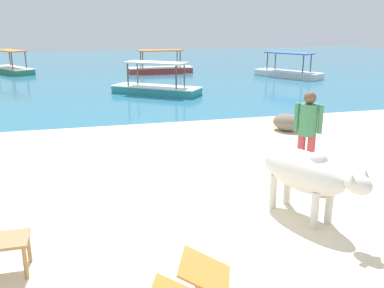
{
  "coord_description": "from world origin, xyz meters",
  "views": [
    {
      "loc": [
        -1.49,
        -4.57,
        2.86
      ],
      "look_at": [
        0.45,
        3.0,
        0.55
      ],
      "focal_mm": 38.91,
      "sensor_mm": 36.0,
      "label": 1
    }
  ],
  "objects_px": {
    "deck_chair_near": "(188,287)",
    "person_standing": "(308,128)",
    "boat_teal": "(156,87)",
    "boat_green": "(12,68)",
    "boat_red": "(161,68)",
    "boat_white": "(288,72)",
    "cow": "(305,172)"
  },
  "relations": [
    {
      "from": "deck_chair_near",
      "to": "person_standing",
      "type": "distance_m",
      "value": 4.51
    },
    {
      "from": "deck_chair_near",
      "to": "person_standing",
      "type": "bearing_deg",
      "value": -111.74
    },
    {
      "from": "boat_teal",
      "to": "person_standing",
      "type": "bearing_deg",
      "value": -46.43
    },
    {
      "from": "deck_chair_near",
      "to": "boat_green",
      "type": "height_order",
      "value": "boat_green"
    },
    {
      "from": "boat_red",
      "to": "boat_teal",
      "type": "relative_size",
      "value": 1.02
    },
    {
      "from": "boat_red",
      "to": "person_standing",
      "type": "bearing_deg",
      "value": 88.18
    },
    {
      "from": "boat_white",
      "to": "cow",
      "type": "bearing_deg",
      "value": -57.42
    },
    {
      "from": "boat_white",
      "to": "boat_teal",
      "type": "bearing_deg",
      "value": -96.38
    },
    {
      "from": "boat_red",
      "to": "deck_chair_near",
      "type": "bearing_deg",
      "value": 80.01
    },
    {
      "from": "boat_red",
      "to": "boat_teal",
      "type": "bearing_deg",
      "value": 77.93
    },
    {
      "from": "boat_white",
      "to": "boat_green",
      "type": "bearing_deg",
      "value": -142.68
    },
    {
      "from": "boat_teal",
      "to": "boat_green",
      "type": "bearing_deg",
      "value": 163.81
    },
    {
      "from": "boat_red",
      "to": "boat_teal",
      "type": "distance_m",
      "value": 7.44
    },
    {
      "from": "boat_teal",
      "to": "boat_green",
      "type": "relative_size",
      "value": 0.97
    },
    {
      "from": "person_standing",
      "to": "boat_white",
      "type": "bearing_deg",
      "value": 13.0
    },
    {
      "from": "deck_chair_near",
      "to": "boat_green",
      "type": "distance_m",
      "value": 23.15
    },
    {
      "from": "cow",
      "to": "boat_teal",
      "type": "relative_size",
      "value": 0.53
    },
    {
      "from": "deck_chair_near",
      "to": "boat_teal",
      "type": "relative_size",
      "value": 0.25
    },
    {
      "from": "boat_teal",
      "to": "boat_white",
      "type": "height_order",
      "value": "same"
    },
    {
      "from": "person_standing",
      "to": "cow",
      "type": "bearing_deg",
      "value": -171.23
    },
    {
      "from": "boat_red",
      "to": "boat_white",
      "type": "distance_m",
      "value": 7.22
    },
    {
      "from": "person_standing",
      "to": "boat_white",
      "type": "xyz_separation_m",
      "value": [
        6.59,
        13.66,
        -0.7
      ]
    },
    {
      "from": "boat_red",
      "to": "boat_white",
      "type": "height_order",
      "value": "same"
    },
    {
      "from": "cow",
      "to": "person_standing",
      "type": "xyz_separation_m",
      "value": [
        0.85,
        1.48,
        0.24
      ]
    },
    {
      "from": "deck_chair_near",
      "to": "person_standing",
      "type": "relative_size",
      "value": 0.56
    },
    {
      "from": "person_standing",
      "to": "boat_red",
      "type": "xyz_separation_m",
      "value": [
        0.41,
        17.39,
        -0.7
      ]
    },
    {
      "from": "boat_red",
      "to": "boat_white",
      "type": "xyz_separation_m",
      "value": [
        6.19,
        -3.73,
        0.0
      ]
    },
    {
      "from": "deck_chair_near",
      "to": "boat_red",
      "type": "relative_size",
      "value": 0.25
    },
    {
      "from": "person_standing",
      "to": "boat_red",
      "type": "distance_m",
      "value": 17.41
    },
    {
      "from": "cow",
      "to": "boat_teal",
      "type": "distance_m",
      "value": 11.6
    },
    {
      "from": "boat_green",
      "to": "boat_white",
      "type": "distance_m",
      "value": 15.57
    },
    {
      "from": "cow",
      "to": "person_standing",
      "type": "distance_m",
      "value": 1.73
    }
  ]
}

